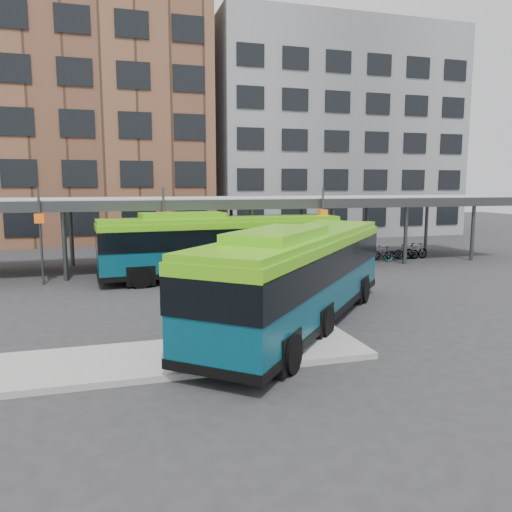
{
  "coord_description": "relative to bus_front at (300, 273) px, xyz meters",
  "views": [
    {
      "loc": [
        -5.68,
        -16.64,
        4.93
      ],
      "look_at": [
        0.45,
        4.35,
        1.8
      ],
      "focal_mm": 35.0,
      "sensor_mm": 36.0,
      "label": 1
    }
  ],
  "objects": [
    {
      "name": "boarding_island",
      "position": [
        -6.13,
        -2.41,
        -1.77
      ],
      "size": [
        14.0,
        3.0,
        0.18
      ],
      "primitive_type": "cube",
      "color": "gray",
      "rests_on": "ground"
    },
    {
      "name": "bus_front",
      "position": [
        0.0,
        0.0,
        0.0
      ],
      "size": [
        10.52,
        11.61,
        3.57
      ],
      "rotation": [
        0.0,
        0.0,
        0.86
      ],
      "color": "#074053",
      "rests_on": "ground"
    },
    {
      "name": "building_brick",
      "position": [
        -10.63,
        32.59,
        9.14
      ],
      "size": [
        26.0,
        14.0,
        22.0
      ],
      "primitive_type": "cube",
      "color": "brown",
      "rests_on": "ground"
    },
    {
      "name": "bike_rack",
      "position": [
        11.94,
        12.66,
        -1.38
      ],
      "size": [
        4.91,
        1.69,
        1.08
      ],
      "color": "slate",
      "rests_on": "ground"
    },
    {
      "name": "building_grey",
      "position": [
        15.37,
        32.59,
        8.14
      ],
      "size": [
        24.0,
        14.0,
        20.0
      ],
      "primitive_type": "cube",
      "color": "slate",
      "rests_on": "ground"
    },
    {
      "name": "ground",
      "position": [
        -0.63,
        0.59,
        -1.86
      ],
      "size": [
        120.0,
        120.0,
        0.0
      ],
      "primitive_type": "plane",
      "color": "#28282B",
      "rests_on": "ground"
    },
    {
      "name": "bus_rear",
      "position": [
        -0.71,
        9.65,
        -0.03
      ],
      "size": [
        12.92,
        3.59,
        3.52
      ],
      "rotation": [
        0.0,
        0.0,
        0.07
      ],
      "color": "#074053",
      "rests_on": "ground"
    },
    {
      "name": "canopy",
      "position": [
        -0.68,
        13.46,
        2.05
      ],
      "size": [
        40.0,
        6.53,
        4.8
      ],
      "color": "#999B9E",
      "rests_on": "ground"
    },
    {
      "name": "pedestrian",
      "position": [
        -3.69,
        -3.12,
        -0.84
      ],
      "size": [
        0.52,
        0.68,
        1.66
      ],
      "rotation": [
        0.0,
        0.0,
        1.35
      ],
      "color": "black",
      "rests_on": "boarding_island"
    }
  ]
}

